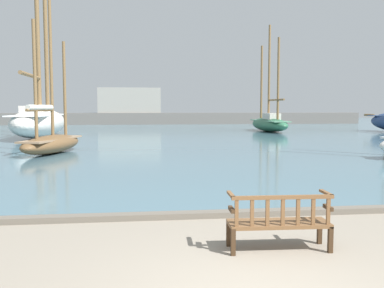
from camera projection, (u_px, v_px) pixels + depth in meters
name	position (u px, v px, depth m)	size (l,w,h in m)	color
harbor_water	(153.00, 127.00, 48.56)	(100.00, 80.00, 0.08)	slate
quay_edge_kerb	(209.00, 214.00, 8.84)	(40.00, 0.30, 0.12)	#675F54
park_bench	(279.00, 221.00, 6.76)	(1.62, 0.58, 0.92)	#3D2A19
sailboat_outer_starboard	(39.00, 120.00, 31.51)	(3.38, 13.25, 15.28)	silver
sailboat_nearest_port	(269.00, 122.00, 39.55)	(2.34, 8.07, 9.74)	#2D6647
sailboat_far_starboard	(52.00, 140.00, 20.52)	(2.79, 5.51, 7.35)	brown
far_breakwater	(147.00, 115.00, 56.67)	(57.15, 2.40, 4.89)	#66605B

